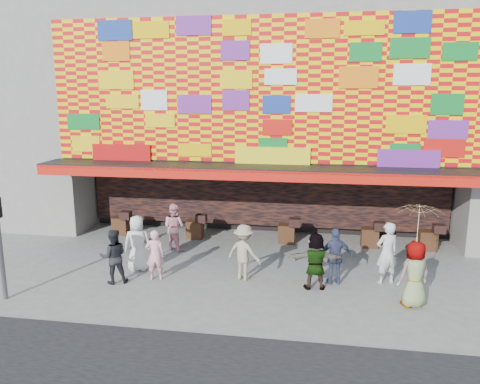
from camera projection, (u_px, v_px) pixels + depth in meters
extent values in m
plane|color=slate|center=(240.00, 291.00, 13.16)|extent=(90.00, 90.00, 0.00)
cube|color=gray|center=(271.00, 68.00, 19.53)|extent=(15.00, 8.00, 7.00)
cube|color=black|center=(271.00, 181.00, 21.54)|extent=(15.00, 6.00, 3.00)
cube|color=gray|center=(81.00, 194.00, 18.83)|extent=(0.40, 2.00, 3.00)
cube|color=gray|center=(466.00, 208.00, 16.52)|extent=(0.40, 2.00, 3.00)
cube|color=black|center=(256.00, 167.00, 15.82)|extent=(15.20, 1.60, 0.12)
cube|color=red|center=(253.00, 176.00, 15.10)|extent=(15.20, 0.04, 0.35)
cube|color=#F8D300|center=(259.00, 91.00, 15.83)|extent=(14.80, 0.08, 4.90)
cube|color=black|center=(264.00, 194.00, 18.48)|extent=(14.00, 0.25, 2.50)
cylinder|color=#59595B|center=(0.00, 246.00, 12.38)|extent=(0.12, 0.12, 3.00)
imported|color=silver|center=(137.00, 243.00, 14.57)|extent=(0.95, 0.71, 1.76)
imported|color=pink|center=(155.00, 255.00, 13.86)|extent=(0.62, 0.48, 1.53)
imported|color=black|center=(114.00, 256.00, 13.60)|extent=(0.97, 0.89, 1.62)
imported|color=gray|center=(244.00, 252.00, 13.85)|extent=(1.24, 0.97, 1.69)
imported|color=#3A4266|center=(335.00, 256.00, 13.52)|extent=(1.05, 0.64, 1.67)
imported|color=gray|center=(315.00, 261.00, 13.19)|extent=(1.58, 0.68, 1.65)
imported|color=gray|center=(415.00, 274.00, 12.08)|extent=(1.02, 0.87, 1.77)
imported|color=silver|center=(387.00, 253.00, 13.56)|extent=(0.79, 0.67, 1.84)
imported|color=pink|center=(174.00, 227.00, 16.48)|extent=(1.01, 0.91, 1.69)
imported|color=#D2B084|center=(419.00, 224.00, 11.80)|extent=(1.26, 1.28, 1.05)
cylinder|color=#4C3326|center=(416.00, 261.00, 12.00)|extent=(0.02, 0.02, 1.00)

